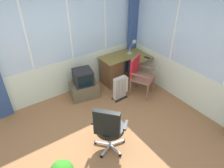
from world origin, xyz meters
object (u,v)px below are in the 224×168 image
object	(u,v)px
desk	(113,70)
tv_remote	(147,58)
wooden_armchair	(138,71)
office_chair	(109,127)
space_heater	(121,88)
tv_on_stand	(84,85)
desk_lamp	(134,45)

from	to	relation	value
desk	tv_remote	xyz separation A→B (m)	(0.72, -0.47, 0.35)
wooden_armchair	office_chair	distance (m)	1.91
office_chair	space_heater	xyz separation A→B (m)	(1.08, 1.11, -0.27)
tv_on_stand	tv_remote	bearing A→B (deg)	-13.22
desk_lamp	office_chair	world-z (taller)	desk_lamp
tv_remote	space_heater	bearing A→B (deg)	175.92
tv_remote	office_chair	xyz separation A→B (m)	(-2.03, -1.28, -0.17)
desk	tv_on_stand	bearing A→B (deg)	-174.45
desk	tv_remote	distance (m)	0.92
space_heater	wooden_armchair	bearing A→B (deg)	-2.63
tv_remote	office_chair	size ratio (longest dim) A/B	0.15
tv_remote	space_heater	xyz separation A→B (m)	(-0.95, -0.18, -0.44)
desk_lamp	tv_on_stand	distance (m)	1.64
wooden_armchair	office_chair	world-z (taller)	office_chair
office_chair	tv_on_stand	size ratio (longest dim) A/B	1.38
wooden_armchair	space_heater	size ratio (longest dim) A/B	1.60
tv_remote	space_heater	distance (m)	1.06
desk_lamp	tv_remote	bearing A→B (deg)	-73.33
desk	desk_lamp	size ratio (longest dim) A/B	3.10
office_chair	desk_lamp	bearing A→B (deg)	41.42
desk	space_heater	bearing A→B (deg)	-109.82
desk	tv_on_stand	size ratio (longest dim) A/B	1.60
wooden_armchair	desk_lamp	bearing A→B (deg)	60.76
desk_lamp	wooden_armchair	distance (m)	0.79
wooden_armchair	desk	bearing A→B (deg)	111.05
space_heater	office_chair	bearing A→B (deg)	-134.41
tv_remote	office_chair	world-z (taller)	office_chair
tv_remote	office_chair	bearing A→B (deg)	-162.41
desk_lamp	space_heater	world-z (taller)	desk_lamp
tv_remote	wooden_armchair	bearing A→B (deg)	-171.06
tv_on_stand	office_chair	bearing A→B (deg)	-103.83
desk	tv_remote	size ratio (longest dim) A/B	7.78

